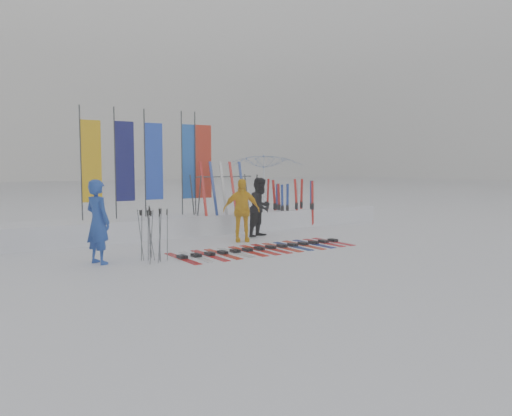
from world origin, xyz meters
TOP-DOWN VIEW (x-y plane):
  - ground at (0.00, 0.00)m, footprint 120.00×120.00m
  - snow_bank at (0.00, 4.60)m, footprint 14.00×1.60m
  - person_blue at (-4.06, 1.36)m, footprint 0.65×0.78m
  - person_black at (1.21, 2.88)m, footprint 1.06×0.96m
  - person_yellow at (0.21, 2.35)m, footprint 1.12×0.83m
  - tent_canopy at (3.57, 6.10)m, footprint 3.14×3.19m
  - ski_row at (-0.01, 0.87)m, footprint 4.77×1.70m
  - pole_cluster at (-2.94, 1.04)m, footprint 0.66×0.74m
  - feather_flags at (-1.41, 4.73)m, footprint 4.05×0.17m
  - ski_rack at (0.71, 4.20)m, footprint 2.04×0.80m
  - upright_skis at (3.32, 4.21)m, footprint 1.55×0.84m

SIDE VIEW (x-z plane):
  - ground at x=0.00m, z-range 0.00..0.00m
  - ski_row at x=-0.01m, z-range 0.00..0.07m
  - snow_bank at x=0.00m, z-range 0.00..0.60m
  - pole_cluster at x=-2.94m, z-range -0.02..1.20m
  - upright_skis at x=3.32m, z-range -0.05..1.63m
  - person_yellow at x=0.21m, z-range 0.00..1.76m
  - person_black at x=1.21m, z-range 0.00..1.77m
  - person_blue at x=-4.06m, z-range 0.00..1.84m
  - tent_canopy at x=3.57m, z-range 0.00..2.64m
  - ski_rack at x=0.71m, z-range 0.77..2.00m
  - feather_flags at x=-1.41m, z-range 0.64..3.84m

